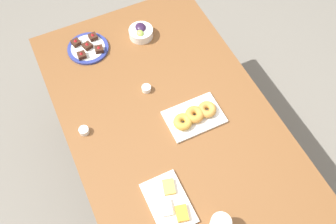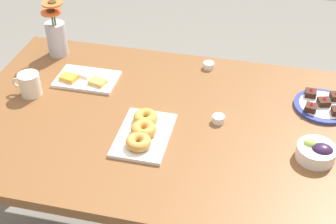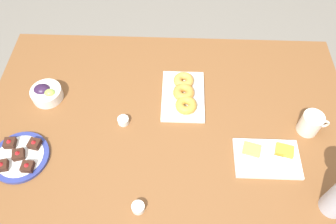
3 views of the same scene
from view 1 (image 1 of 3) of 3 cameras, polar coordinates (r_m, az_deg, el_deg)
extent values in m
plane|color=slate|center=(2.53, 0.00, -9.10)|extent=(6.00, 6.00, 0.00)
cube|color=brown|center=(1.88, 0.00, -0.94)|extent=(1.60, 1.00, 0.04)
cube|color=brown|center=(2.54, -15.73, 4.13)|extent=(0.07, 0.07, 0.70)
cube|color=brown|center=(2.67, 1.56, 10.60)|extent=(0.07, 0.07, 0.70)
cylinder|color=brown|center=(1.58, 8.12, -16.32)|extent=(0.08, 0.08, 0.00)
cylinder|color=white|center=(2.17, -4.13, 11.94)|extent=(0.14, 0.14, 0.05)
ellipsoid|color=#2D1938|center=(2.17, -4.18, 12.66)|extent=(0.07, 0.06, 0.04)
ellipsoid|color=#9EC14C|center=(2.13, -4.26, 11.82)|extent=(0.05, 0.04, 0.04)
cube|color=white|center=(1.68, 0.07, -13.68)|extent=(0.26, 0.17, 0.01)
cube|color=#EFB74C|center=(1.69, 0.12, -11.34)|extent=(0.08, 0.07, 0.02)
cube|color=white|center=(1.66, -0.27, -14.40)|extent=(0.08, 0.07, 0.02)
cube|color=orange|center=(1.65, 2.12, -15.17)|extent=(0.08, 0.07, 0.02)
cube|color=white|center=(1.86, 4.00, -0.77)|extent=(0.19, 0.28, 0.01)
torus|color=gold|center=(1.81, 2.28, -1.50)|extent=(0.11, 0.11, 0.04)
torus|color=#D08938|center=(1.84, 4.07, -0.38)|extent=(0.12, 0.12, 0.04)
torus|color=gold|center=(1.86, 5.98, 0.40)|extent=(0.11, 0.11, 0.04)
cylinder|color=white|center=(1.94, -3.31, 3.59)|extent=(0.05, 0.05, 0.03)
cylinder|color=#C68923|center=(1.93, -3.33, 3.76)|extent=(0.04, 0.04, 0.01)
cylinder|color=white|center=(1.85, -12.68, -2.79)|extent=(0.05, 0.05, 0.03)
cylinder|color=maroon|center=(1.85, -12.74, -2.64)|extent=(0.04, 0.04, 0.01)
cylinder|color=navy|center=(2.16, -12.08, 9.46)|extent=(0.23, 0.23, 0.01)
cylinder|color=white|center=(2.16, -12.08, 9.50)|extent=(0.19, 0.19, 0.01)
cube|color=#381E14|center=(2.18, -11.36, 11.17)|extent=(0.05, 0.05, 0.02)
cone|color=red|center=(2.17, -11.45, 11.51)|extent=(0.02, 0.02, 0.01)
cube|color=#381E14|center=(2.11, -10.46, 9.39)|extent=(0.05, 0.05, 0.02)
cone|color=red|center=(2.10, -10.54, 9.73)|extent=(0.02, 0.02, 0.01)
cube|color=#381E14|center=(2.17, -13.85, 10.23)|extent=(0.05, 0.05, 0.02)
cone|color=red|center=(2.16, -13.96, 10.56)|extent=(0.02, 0.02, 0.01)
cube|color=#381E14|center=(2.11, -13.02, 8.42)|extent=(0.05, 0.05, 0.02)
cone|color=red|center=(2.09, -13.12, 8.75)|extent=(0.02, 0.02, 0.01)
cube|color=#381E14|center=(2.14, -12.18, 9.82)|extent=(0.05, 0.05, 0.02)
cone|color=red|center=(2.13, -12.27, 10.16)|extent=(0.02, 0.02, 0.01)
camera|label=2|loc=(2.17, 39.26, 36.88)|focal=50.00mm
camera|label=3|loc=(1.00, -46.61, 15.92)|focal=35.00mm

